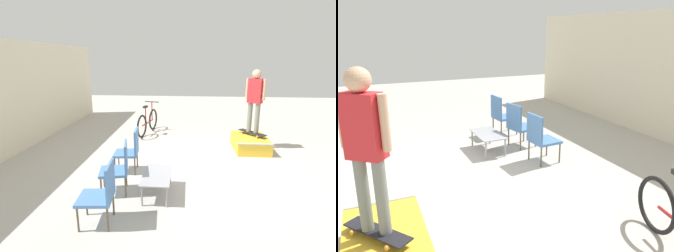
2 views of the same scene
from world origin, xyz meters
The scene contains 8 objects.
ground_plane centered at (0.00, 0.00, 0.00)m, with size 24.00×24.00×0.00m, color #B7B2A8.
skate_ramp_box centered at (1.28, -1.30, 0.18)m, with size 1.33×0.90×0.39m.
skateboard_on_ramp centered at (1.44, -1.37, 0.44)m, with size 0.82×0.69×0.07m.
person_skater centered at (1.44, -1.37, 1.50)m, with size 0.39×0.47×1.77m.
coffee_table centered at (-1.48, 1.01, 0.36)m, with size 0.99×0.53×0.40m.
patio_chair_left centered at (-2.45, 1.74, 0.54)m, with size 0.57×0.57×0.99m.
patio_chair_center centered at (-1.46, 1.74, 0.54)m, with size 0.62×0.62×0.99m.
patio_chair_right centered at (-0.48, 1.74, 0.54)m, with size 0.56×0.56×0.99m.
Camera 2 is at (4.82, -1.33, 2.55)m, focal length 35.00 mm.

